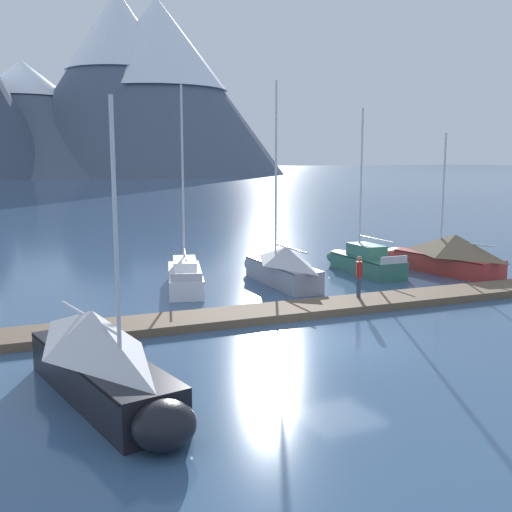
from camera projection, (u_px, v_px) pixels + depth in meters
ground_plane at (339, 344)px, 19.99m from camera, size 700.00×700.00×0.00m
mountain_east_summit at (24, 117)px, 204.49m from camera, size 91.81×91.81×37.05m
mountain_rear_spur at (120, 80)px, 207.11m from camera, size 78.00×78.00×59.93m
mountain_north_horn at (158, 82)px, 208.79m from camera, size 85.52×85.52×58.19m
dock at (280, 312)px, 23.50m from camera, size 29.16×4.30×0.30m
sailboat_second_berth at (102, 360)px, 15.22m from camera, size 2.62×7.30×7.27m
sailboat_mid_dock_port at (185, 274)px, 28.80m from camera, size 3.41×6.76×9.13m
sailboat_mid_dock_starboard at (281, 265)px, 29.24m from camera, size 1.90×6.53×9.40m
sailboat_far_berth at (362, 261)px, 32.34m from camera, size 1.97×6.07×8.39m
sailboat_outer_slip at (444, 254)px, 32.21m from camera, size 2.60×7.34×7.15m
person_on_dock at (359, 274)px, 25.14m from camera, size 0.38×0.52×1.69m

